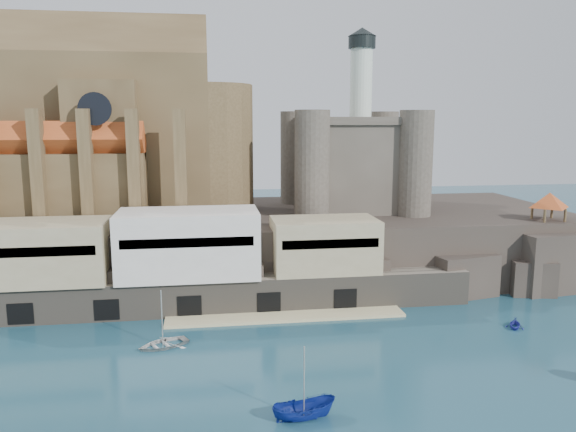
# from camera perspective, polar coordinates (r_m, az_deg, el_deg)

# --- Properties ---
(ground) EXTENTS (300.00, 300.00, 0.00)m
(ground) POSITION_cam_1_polar(r_m,az_deg,el_deg) (55.10, 0.39, -16.73)
(ground) COLOR #194153
(ground) RESTS_ON ground
(promontory) EXTENTS (100.00, 36.00, 10.00)m
(promontory) POSITION_cam_1_polar(r_m,az_deg,el_deg) (90.58, -3.46, -2.79)
(promontory) COLOR black
(promontory) RESTS_ON ground
(quay) EXTENTS (70.00, 12.00, 13.05)m
(quay) POSITION_cam_1_polar(r_m,az_deg,el_deg) (74.23, -10.14, -4.84)
(quay) COLOR #696154
(quay) RESTS_ON ground
(church) EXTENTS (47.00, 25.93, 30.51)m
(church) POSITION_cam_1_polar(r_m,az_deg,el_deg) (92.17, -18.85, 7.72)
(church) COLOR brown
(church) RESTS_ON promontory
(castle_keep) EXTENTS (21.20, 21.20, 29.30)m
(castle_keep) POSITION_cam_1_polar(r_m,az_deg,el_deg) (93.06, 6.44, 5.84)
(castle_keep) COLOR #484238
(castle_keep) RESTS_ON promontory
(rock_outcrop) EXTENTS (14.50, 10.50, 8.70)m
(rock_outcrop) POSITION_cam_1_polar(r_m,az_deg,el_deg) (91.80, 24.67, -4.09)
(rock_outcrop) COLOR black
(rock_outcrop) RESTS_ON ground
(pavilion) EXTENTS (6.40, 6.40, 5.40)m
(pavilion) POSITION_cam_1_polar(r_m,az_deg,el_deg) (90.39, 25.01, 1.31)
(pavilion) COLOR brown
(pavilion) RESTS_ON rock_outcrop
(boat_2) EXTENTS (2.32, 2.28, 5.44)m
(boat_2) POSITION_cam_1_polar(r_m,az_deg,el_deg) (49.64, 1.62, -19.91)
(boat_2) COLOR navy
(boat_2) RESTS_ON ground
(boat_6) EXTENTS (2.79, 4.12, 5.62)m
(boat_6) POSITION_cam_1_polar(r_m,az_deg,el_deg) (64.75, -12.58, -12.79)
(boat_6) COLOR silver
(boat_6) RESTS_ON ground
(boat_7) EXTENTS (3.02, 2.70, 2.99)m
(boat_7) POSITION_cam_1_polar(r_m,az_deg,el_deg) (73.69, 22.03, -10.46)
(boat_7) COLOR #262C9F
(boat_7) RESTS_ON ground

